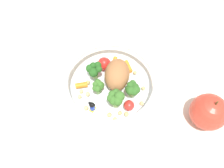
# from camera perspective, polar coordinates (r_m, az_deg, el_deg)

# --- Properties ---
(ground_plane) EXTENTS (2.40, 2.40, 0.00)m
(ground_plane) POSITION_cam_1_polar(r_m,az_deg,el_deg) (0.58, -1.21, -2.10)
(ground_plane) COLOR silver
(food_container) EXTENTS (0.21, 0.21, 0.07)m
(food_container) POSITION_cam_1_polar(r_m,az_deg,el_deg) (0.56, 0.34, 0.37)
(food_container) COLOR white
(food_container) RESTS_ON ground_plane
(loose_apple) EXTENTS (0.08, 0.08, 0.09)m
(loose_apple) POSITION_cam_1_polar(r_m,az_deg,el_deg) (0.56, 22.22, -6.14)
(loose_apple) COLOR #BC3828
(loose_apple) RESTS_ON ground_plane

